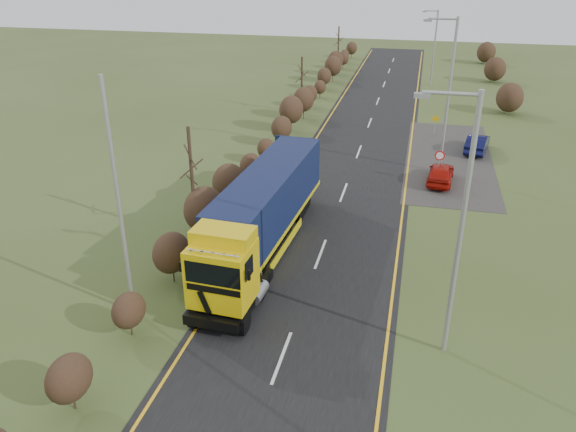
# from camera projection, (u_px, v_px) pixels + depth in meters

# --- Properties ---
(ground) EXTENTS (160.00, 160.00, 0.00)m
(ground) POSITION_uv_depth(u_px,v_px,m) (304.00, 298.00, 24.14)
(ground) COLOR #3C471E
(ground) RESTS_ON ground
(road) EXTENTS (8.00, 120.00, 0.02)m
(road) POSITION_uv_depth(u_px,v_px,m) (339.00, 205.00, 32.94)
(road) COLOR black
(road) RESTS_ON ground
(layby) EXTENTS (6.00, 18.00, 0.02)m
(layby) POSITION_uv_depth(u_px,v_px,m) (449.00, 159.00, 40.39)
(layby) COLOR #2F2D2A
(layby) RESTS_ON ground
(lane_markings) EXTENTS (7.52, 116.00, 0.01)m
(lane_markings) POSITION_uv_depth(u_px,v_px,m) (338.00, 207.00, 32.66)
(lane_markings) COLOR gold
(lane_markings) RESTS_ON road
(hedgerow) EXTENTS (2.24, 102.04, 6.05)m
(hedgerow) POSITION_uv_depth(u_px,v_px,m) (229.00, 184.00, 31.64)
(hedgerow) COLOR black
(hedgerow) RESTS_ON ground
(lorry) EXTENTS (3.08, 14.35, 3.96)m
(lorry) POSITION_uv_depth(u_px,v_px,m) (262.00, 211.00, 26.88)
(lorry) COLOR black
(lorry) RESTS_ON ground
(car_red_hatchback) EXTENTS (1.89, 3.95, 1.30)m
(car_red_hatchback) POSITION_uv_depth(u_px,v_px,m) (441.00, 173.00, 35.91)
(car_red_hatchback) COLOR #A61008
(car_red_hatchback) RESTS_ON ground
(car_blue_sedan) EXTENTS (2.14, 4.16, 1.31)m
(car_blue_sedan) POSITION_uv_depth(u_px,v_px,m) (477.00, 143.00, 41.48)
(car_blue_sedan) COLOR #090B33
(car_blue_sedan) RESTS_ON ground
(streetlight_near) EXTENTS (2.07, 0.20, 9.77)m
(streetlight_near) POSITION_uv_depth(u_px,v_px,m) (458.00, 220.00, 18.75)
(streetlight_near) COLOR #999B9E
(streetlight_near) RESTS_ON ground
(streetlight_mid) EXTENTS (2.11, 0.20, 9.98)m
(streetlight_mid) POSITION_uv_depth(u_px,v_px,m) (447.00, 90.00, 35.71)
(streetlight_mid) COLOR #999B9E
(streetlight_mid) RESTS_ON ground
(streetlight_far) EXTENTS (1.70, 0.18, 7.94)m
(streetlight_far) POSITION_uv_depth(u_px,v_px,m) (434.00, 45.00, 60.72)
(streetlight_far) COLOR #999B9E
(streetlight_far) RESTS_ON ground
(left_pole) EXTENTS (0.16, 0.16, 9.74)m
(left_pole) POSITION_uv_depth(u_px,v_px,m) (119.00, 205.00, 21.17)
(left_pole) COLOR #999B9E
(left_pole) RESTS_ON ground
(speed_sign) EXTENTS (0.62, 0.10, 2.23)m
(speed_sign) POSITION_uv_depth(u_px,v_px,m) (439.00, 161.00, 35.32)
(speed_sign) COLOR #999B9E
(speed_sign) RESTS_ON ground
(warning_board) EXTENTS (0.64, 0.11, 1.67)m
(warning_board) POSITION_uv_depth(u_px,v_px,m) (435.00, 123.00, 45.21)
(warning_board) COLOR #999B9E
(warning_board) RESTS_ON ground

